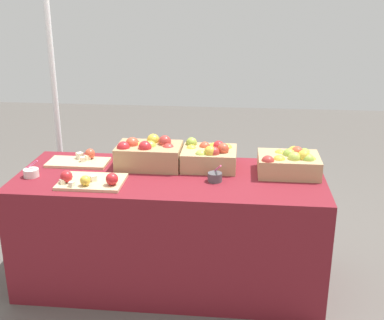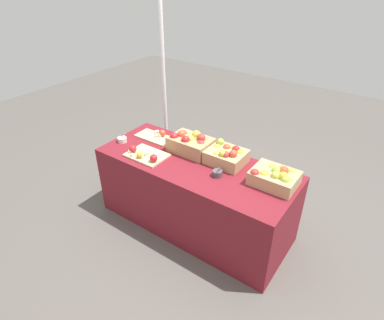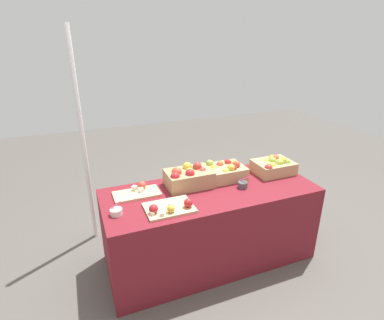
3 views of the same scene
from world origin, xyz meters
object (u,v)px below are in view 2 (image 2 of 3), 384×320
(apple_crate_left, at_px, (275,177))
(sample_bowl_near, at_px, (217,173))
(apple_crate_right, at_px, (190,143))
(apple_crate_middle, at_px, (226,155))
(tent_pole, at_px, (164,86))
(cutting_board_back, at_px, (156,136))
(cutting_board_front, at_px, (145,155))
(sample_bowl_mid, at_px, (122,140))

(apple_crate_left, bearing_deg, sample_bowl_near, -159.32)
(apple_crate_left, height_order, apple_crate_right, apple_crate_right)
(apple_crate_middle, bearing_deg, sample_bowl_near, -77.83)
(apple_crate_middle, xyz_separation_m, apple_crate_right, (-0.39, -0.02, 0.01))
(sample_bowl_near, bearing_deg, tent_pole, 146.69)
(cutting_board_back, distance_m, sample_bowl_near, 0.93)
(apple_crate_middle, relative_size, cutting_board_front, 0.91)
(cutting_board_front, distance_m, tent_pole, 1.15)
(apple_crate_middle, xyz_separation_m, sample_bowl_mid, (-1.08, -0.27, -0.05))
(apple_crate_right, xyz_separation_m, tent_pole, (-0.84, 0.63, 0.23))
(tent_pole, bearing_deg, apple_crate_right, -36.78)
(apple_crate_right, height_order, sample_bowl_near, apple_crate_right)
(apple_crate_left, distance_m, cutting_board_back, 1.36)
(apple_crate_left, relative_size, apple_crate_middle, 1.09)
(apple_crate_left, distance_m, apple_crate_right, 0.89)
(apple_crate_left, xyz_separation_m, tent_pole, (-1.73, 0.67, 0.24))
(apple_crate_left, bearing_deg, sample_bowl_mid, -172.49)
(sample_bowl_near, xyz_separation_m, tent_pole, (-1.28, 0.84, 0.29))
(apple_crate_left, bearing_deg, apple_crate_right, 177.31)
(apple_crate_left, relative_size, apple_crate_right, 0.92)
(apple_crate_middle, relative_size, apple_crate_right, 0.85)
(apple_crate_left, height_order, sample_bowl_near, apple_crate_left)
(apple_crate_middle, xyz_separation_m, sample_bowl_near, (0.05, -0.24, -0.05))
(apple_crate_middle, relative_size, cutting_board_back, 0.88)
(apple_crate_right, relative_size, cutting_board_front, 1.08)
(cutting_board_front, bearing_deg, sample_bowl_near, 9.75)
(cutting_board_front, bearing_deg, cutting_board_back, 116.33)
(apple_crate_right, xyz_separation_m, cutting_board_back, (-0.46, 0.02, -0.07))
(apple_crate_middle, height_order, cutting_board_back, apple_crate_middle)
(cutting_board_back, bearing_deg, apple_crate_middle, 0.38)
(apple_crate_middle, relative_size, sample_bowl_near, 2.99)
(apple_crate_left, bearing_deg, cutting_board_back, 177.51)
(sample_bowl_mid, bearing_deg, apple_crate_right, 20.02)
(cutting_board_front, height_order, tent_pole, tent_pole)
(sample_bowl_near, bearing_deg, apple_crate_left, 20.68)
(tent_pole, bearing_deg, apple_crate_middle, -26.19)
(apple_crate_right, bearing_deg, sample_bowl_mid, -159.98)
(cutting_board_back, bearing_deg, apple_crate_right, -2.11)
(tent_pole, bearing_deg, cutting_board_front, -60.31)
(apple_crate_right, distance_m, sample_bowl_near, 0.49)
(apple_crate_middle, height_order, tent_pole, tent_pole)
(sample_bowl_mid, bearing_deg, tent_pole, 99.68)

